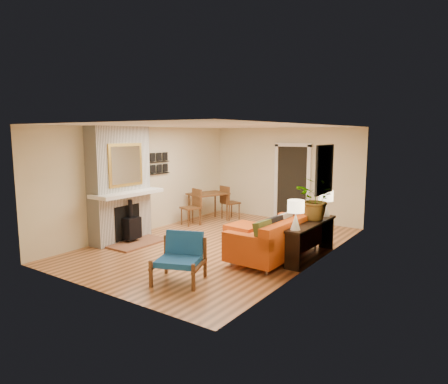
{
  "coord_description": "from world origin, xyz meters",
  "views": [
    {
      "loc": [
        4.97,
        -7.02,
        2.43
      ],
      "look_at": [
        0.0,
        0.2,
        1.15
      ],
      "focal_mm": 32.0,
      "sensor_mm": 36.0,
      "label": 1
    }
  ],
  "objects_px": {
    "lamp_far": "(326,200)",
    "houseplant": "(317,199)",
    "ottoman": "(245,231)",
    "blue_chair": "(181,255)",
    "sofa": "(280,238)",
    "lamp_near": "(296,211)",
    "console_table": "(311,230)",
    "dining_table": "(210,199)"
  },
  "relations": [
    {
      "from": "ottoman",
      "to": "lamp_far",
      "type": "distance_m",
      "value": 1.98
    },
    {
      "from": "sofa",
      "to": "ottoman",
      "type": "bearing_deg",
      "value": 150.82
    },
    {
      "from": "ottoman",
      "to": "lamp_far",
      "type": "relative_size",
      "value": 1.51
    },
    {
      "from": "sofa",
      "to": "houseplant",
      "type": "bearing_deg",
      "value": 45.38
    },
    {
      "from": "lamp_far",
      "to": "houseplant",
      "type": "relative_size",
      "value": 0.63
    },
    {
      "from": "lamp_far",
      "to": "ottoman",
      "type": "bearing_deg",
      "value": -169.35
    },
    {
      "from": "ottoman",
      "to": "blue_chair",
      "type": "height_order",
      "value": "blue_chair"
    },
    {
      "from": "blue_chair",
      "to": "lamp_near",
      "type": "relative_size",
      "value": 1.81
    },
    {
      "from": "ottoman",
      "to": "blue_chair",
      "type": "distance_m",
      "value": 2.77
    },
    {
      "from": "ottoman",
      "to": "lamp_far",
      "type": "bearing_deg",
      "value": 10.65
    },
    {
      "from": "lamp_near",
      "to": "lamp_far",
      "type": "xyz_separation_m",
      "value": [
        0.0,
        1.49,
        0.0
      ]
    },
    {
      "from": "lamp_near",
      "to": "houseplant",
      "type": "relative_size",
      "value": 0.63
    },
    {
      "from": "sofa",
      "to": "dining_table",
      "type": "height_order",
      "value": "dining_table"
    },
    {
      "from": "blue_chair",
      "to": "ottoman",
      "type": "bearing_deg",
      "value": 98.62
    },
    {
      "from": "sofa",
      "to": "ottoman",
      "type": "relative_size",
      "value": 2.88
    },
    {
      "from": "dining_table",
      "to": "lamp_far",
      "type": "xyz_separation_m",
      "value": [
        3.65,
        -0.84,
        0.43
      ]
    },
    {
      "from": "sofa",
      "to": "houseplant",
      "type": "xyz_separation_m",
      "value": [
        0.52,
        0.52,
        0.75
      ]
    },
    {
      "from": "ottoman",
      "to": "houseplant",
      "type": "height_order",
      "value": "houseplant"
    },
    {
      "from": "lamp_near",
      "to": "lamp_far",
      "type": "bearing_deg",
      "value": 90.0
    },
    {
      "from": "ottoman",
      "to": "blue_chair",
      "type": "relative_size",
      "value": 0.84
    },
    {
      "from": "blue_chair",
      "to": "lamp_far",
      "type": "xyz_separation_m",
      "value": [
        1.35,
        3.07,
        0.63
      ]
    },
    {
      "from": "dining_table",
      "to": "lamp_near",
      "type": "distance_m",
      "value": 4.35
    },
    {
      "from": "blue_chair",
      "to": "houseplant",
      "type": "height_order",
      "value": "houseplant"
    },
    {
      "from": "lamp_far",
      "to": "dining_table",
      "type": "bearing_deg",
      "value": 167.01
    },
    {
      "from": "blue_chair",
      "to": "lamp_far",
      "type": "distance_m",
      "value": 3.41
    },
    {
      "from": "sofa",
      "to": "lamp_near",
      "type": "bearing_deg",
      "value": -41.76
    },
    {
      "from": "ottoman",
      "to": "dining_table",
      "type": "bearing_deg",
      "value": 148.15
    },
    {
      "from": "blue_chair",
      "to": "houseplant",
      "type": "relative_size",
      "value": 1.14
    },
    {
      "from": "blue_chair",
      "to": "houseplant",
      "type": "xyz_separation_m",
      "value": [
        1.34,
        2.57,
        0.72
      ]
    },
    {
      "from": "console_table",
      "to": "houseplant",
      "type": "bearing_deg",
      "value": 92.25
    },
    {
      "from": "sofa",
      "to": "houseplant",
      "type": "height_order",
      "value": "houseplant"
    },
    {
      "from": "ottoman",
      "to": "console_table",
      "type": "bearing_deg",
      "value": -13.37
    },
    {
      "from": "sofa",
      "to": "console_table",
      "type": "relative_size",
      "value": 1.27
    },
    {
      "from": "lamp_far",
      "to": "houseplant",
      "type": "distance_m",
      "value": 0.5
    },
    {
      "from": "lamp_near",
      "to": "houseplant",
      "type": "distance_m",
      "value": 1.0
    },
    {
      "from": "blue_chair",
      "to": "console_table",
      "type": "height_order",
      "value": "blue_chair"
    },
    {
      "from": "lamp_near",
      "to": "blue_chair",
      "type": "bearing_deg",
      "value": -130.5
    },
    {
      "from": "lamp_far",
      "to": "console_table",
      "type": "bearing_deg",
      "value": -90.0
    },
    {
      "from": "houseplant",
      "to": "console_table",
      "type": "bearing_deg",
      "value": -87.75
    },
    {
      "from": "lamp_far",
      "to": "houseplant",
      "type": "xyz_separation_m",
      "value": [
        -0.01,
        -0.5,
        0.09
      ]
    },
    {
      "from": "dining_table",
      "to": "console_table",
      "type": "relative_size",
      "value": 0.99
    },
    {
      "from": "blue_chair",
      "to": "dining_table",
      "type": "bearing_deg",
      "value": 120.5
    }
  ]
}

